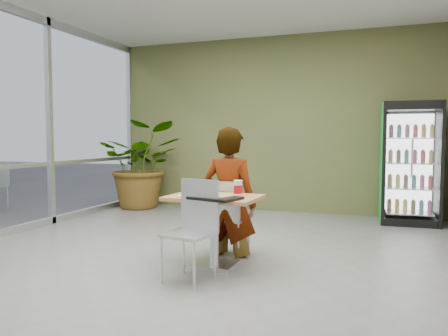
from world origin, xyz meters
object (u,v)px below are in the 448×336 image
at_px(chair_near, 194,221).
at_px(seated_woman, 230,204).
at_px(potted_plant, 142,165).
at_px(cafeteria_tray, 215,198).
at_px(beverage_fridge, 410,163).
at_px(dining_table, 214,216).
at_px(chair_far, 228,212).
at_px(soda_cup, 238,189).

relative_size(chair_near, seated_woman, 0.54).
xyz_separation_m(seated_woman, potted_plant, (-2.69, 2.67, 0.25)).
relative_size(cafeteria_tray, beverage_fridge, 0.24).
bearing_deg(dining_table, seated_woman, 89.50).
height_order(chair_far, seated_woman, seated_woman).
height_order(chair_far, soda_cup, soda_cup).
relative_size(cafeteria_tray, potted_plant, 0.28).
distance_m(dining_table, seated_woman, 0.50).
xyz_separation_m(chair_far, seated_woman, (0.01, 0.04, 0.08)).
xyz_separation_m(dining_table, seated_woman, (0.00, 0.50, 0.06)).
bearing_deg(chair_near, soda_cup, 69.49).
distance_m(chair_near, beverage_fridge, 4.21).
xyz_separation_m(chair_far, potted_plant, (-2.69, 2.71, 0.33)).
height_order(seated_woman, soda_cup, seated_woman).
height_order(seated_woman, beverage_fridge, beverage_fridge).
bearing_deg(soda_cup, cafeteria_tray, -115.75).
height_order(chair_near, beverage_fridge, beverage_fridge).
height_order(dining_table, cafeteria_tray, cafeteria_tray).
bearing_deg(cafeteria_tray, soda_cup, 64.25).
bearing_deg(beverage_fridge, chair_near, -122.61).
bearing_deg(beverage_fridge, soda_cup, -122.64).
bearing_deg(chair_near, seated_woman, 97.22).
bearing_deg(chair_far, dining_table, 96.10).
relative_size(soda_cup, cafeteria_tray, 0.35).
bearing_deg(chair_near, cafeteria_tray, 63.31).
bearing_deg(potted_plant, cafeteria_tray, -50.66).
relative_size(chair_near, cafeteria_tray, 2.04).
bearing_deg(beverage_fridge, chair_far, -129.72).
relative_size(beverage_fridge, potted_plant, 1.14).
xyz_separation_m(chair_near, beverage_fridge, (2.13, 3.61, 0.40)).
bearing_deg(chair_far, potted_plant, -39.72).
distance_m(chair_near, soda_cup, 0.63).
distance_m(cafeteria_tray, beverage_fridge, 3.96).
bearing_deg(soda_cup, dining_table, -167.79).
bearing_deg(chair_far, soda_cup, 127.46).
height_order(chair_near, potted_plant, potted_plant).
height_order(seated_woman, potted_plant, potted_plant).
relative_size(chair_near, soda_cup, 5.74).
bearing_deg(cafeteria_tray, dining_table, 113.64).
relative_size(seated_woman, soda_cup, 10.73).
xyz_separation_m(dining_table, beverage_fridge, (2.09, 3.18, 0.42)).
bearing_deg(chair_near, potted_plant, 136.13).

